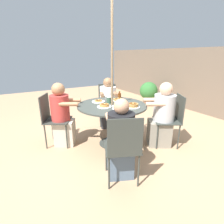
% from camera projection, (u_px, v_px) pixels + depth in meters
% --- Properties ---
extents(ground_plane, '(12.00, 12.00, 0.00)m').
position_uv_depth(ground_plane, '(112.00, 143.00, 3.29)').
color(ground_plane, tan).
extents(back_fence, '(10.00, 0.06, 1.78)m').
position_uv_depth(back_fence, '(215.00, 83.00, 4.52)').
color(back_fence, brown).
rests_on(back_fence, ground).
extents(patio_table, '(1.22, 1.22, 0.76)m').
position_uv_depth(patio_table, '(112.00, 111.00, 3.09)').
color(patio_table, '#383D38').
rests_on(patio_table, ground).
extents(umbrella_pole, '(0.04, 0.04, 2.39)m').
position_uv_depth(umbrella_pole, '(112.00, 79.00, 2.92)').
color(umbrella_pole, '#846B4C').
rests_on(umbrella_pole, ground).
extents(patio_chair_north, '(0.59, 0.59, 0.93)m').
position_uv_depth(patio_chair_north, '(52.00, 117.00, 3.12)').
color(patio_chair_north, '#333833').
rests_on(patio_chair_north, ground).
extents(diner_north, '(0.51, 0.57, 1.14)m').
position_uv_depth(diner_north, '(62.00, 117.00, 3.12)').
color(diner_north, beige).
rests_on(diner_north, ground).
extents(patio_chair_east, '(0.57, 0.57, 0.93)m').
position_uv_depth(patio_chair_east, '(123.00, 146.00, 2.12)').
color(patio_chair_east, '#333833').
rests_on(patio_chair_east, ground).
extents(diner_east, '(0.55, 0.49, 1.09)m').
position_uv_depth(diner_east, '(120.00, 142.00, 2.30)').
color(diner_east, slate).
rests_on(diner_east, ground).
extents(patio_chair_south, '(0.59, 0.59, 0.93)m').
position_uv_depth(patio_chair_south, '(172.00, 117.00, 3.10)').
color(patio_chair_south, '#333833').
rests_on(patio_chair_south, ground).
extents(diner_south, '(0.56, 0.60, 1.15)m').
position_uv_depth(diner_south, '(162.00, 118.00, 3.11)').
color(diner_south, gray).
rests_on(diner_south, ground).
extents(patio_chair_west, '(0.57, 0.57, 0.93)m').
position_uv_depth(patio_chair_west, '(108.00, 101.00, 4.13)').
color(patio_chair_west, '#333833').
rests_on(patio_chair_west, ground).
extents(diner_west, '(0.60, 0.53, 1.11)m').
position_uv_depth(diner_west, '(108.00, 105.00, 3.97)').
color(diner_west, '#3D3D42').
rests_on(diner_west, ground).
extents(pancake_plate_a, '(0.24, 0.24, 0.06)m').
position_uv_depth(pancake_plate_a, '(104.00, 106.00, 2.91)').
color(pancake_plate_a, white).
rests_on(pancake_plate_a, patio_table).
extents(pancake_plate_b, '(0.24, 0.24, 0.06)m').
position_uv_depth(pancake_plate_b, '(118.00, 100.00, 3.29)').
color(pancake_plate_b, white).
rests_on(pancake_plate_b, patio_table).
extents(pancake_plate_c, '(0.24, 0.24, 0.04)m').
position_uv_depth(pancake_plate_c, '(98.00, 101.00, 3.23)').
color(pancake_plate_c, white).
rests_on(pancake_plate_c, patio_table).
extents(pancake_plate_d, '(0.24, 0.24, 0.08)m').
position_uv_depth(pancake_plate_d, '(133.00, 105.00, 2.90)').
color(pancake_plate_d, white).
rests_on(pancake_plate_d, patio_table).
extents(syrup_bottle, '(0.09, 0.07, 0.14)m').
position_uv_depth(syrup_bottle, '(119.00, 95.00, 3.50)').
color(syrup_bottle, '#602D0F').
rests_on(syrup_bottle, patio_table).
extents(coffee_cup, '(0.09, 0.09, 0.12)m').
position_uv_depth(coffee_cup, '(109.00, 100.00, 3.15)').
color(coffee_cup, '#33513D').
rests_on(coffee_cup, patio_table).
extents(drinking_glass_a, '(0.07, 0.07, 0.13)m').
position_uv_depth(drinking_glass_a, '(115.00, 110.00, 2.54)').
color(drinking_glass_a, silver).
rests_on(drinking_glass_a, patio_table).
extents(potted_shrub, '(0.58, 0.58, 0.75)m').
position_uv_depth(potted_shrub, '(149.00, 92.00, 5.75)').
color(potted_shrub, brown).
rests_on(potted_shrub, ground).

